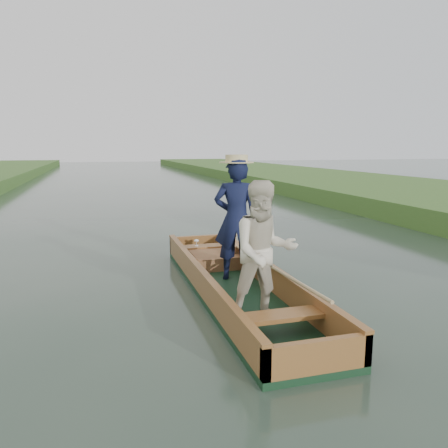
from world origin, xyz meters
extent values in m
plane|color=#283D30|center=(0.00, 0.00, 0.00)|extent=(120.00, 120.00, 0.00)
cube|color=#13311B|center=(0.00, 0.00, 0.04)|extent=(1.10, 5.00, 0.08)
cube|color=brown|center=(-0.51, 0.00, 0.24)|extent=(0.08, 5.00, 0.32)
cube|color=brown|center=(0.51, 0.00, 0.24)|extent=(0.08, 5.00, 0.32)
cube|color=brown|center=(0.00, 2.46, 0.24)|extent=(1.10, 0.08, 0.32)
cube|color=brown|center=(0.00, -2.46, 0.24)|extent=(1.10, 0.08, 0.32)
cube|color=brown|center=(-0.51, 0.00, 0.42)|extent=(0.10, 5.00, 0.04)
cube|color=brown|center=(0.51, 0.00, 0.42)|extent=(0.10, 5.00, 0.04)
cube|color=brown|center=(0.00, 1.90, 0.30)|extent=(0.94, 0.30, 0.05)
cube|color=brown|center=(0.00, -1.60, 0.30)|extent=(0.94, 0.30, 0.05)
imported|color=#101534|center=(0.18, 0.53, 1.03)|extent=(0.80, 0.66, 1.89)
cylinder|color=beige|center=(0.18, 0.53, 1.93)|extent=(0.52, 0.52, 0.12)
imported|color=beige|center=(-0.02, -1.13, 0.92)|extent=(0.86, 0.69, 1.67)
cube|color=maroon|center=(0.09, 1.41, 0.19)|extent=(0.85, 0.90, 0.22)
sphere|color=tan|center=(0.36, 1.31, 0.41)|extent=(0.19, 0.19, 0.19)
sphere|color=tan|center=(0.36, 1.30, 0.55)|extent=(0.14, 0.14, 0.14)
sphere|color=tan|center=(0.31, 1.30, 0.61)|extent=(0.05, 0.05, 0.05)
sphere|color=tan|center=(0.41, 1.30, 0.61)|extent=(0.05, 0.05, 0.05)
sphere|color=tan|center=(0.36, 1.24, 0.54)|extent=(0.06, 0.06, 0.06)
sphere|color=tan|center=(0.27, 1.29, 0.43)|extent=(0.07, 0.07, 0.07)
sphere|color=tan|center=(0.45, 1.29, 0.43)|extent=(0.07, 0.07, 0.07)
sphere|color=tan|center=(0.31, 1.28, 0.32)|extent=(0.08, 0.08, 0.08)
sphere|color=tan|center=(0.41, 1.28, 0.32)|extent=(0.08, 0.08, 0.08)
cylinder|color=silver|center=(-0.15, 1.90, 0.33)|extent=(0.07, 0.07, 0.01)
cylinder|color=silver|center=(-0.15, 1.90, 0.37)|extent=(0.01, 0.01, 0.08)
ellipsoid|color=silver|center=(-0.15, 1.90, 0.43)|extent=(0.09, 0.09, 0.05)
cylinder|color=tan|center=(0.43, 0.13, 0.46)|extent=(0.04, 4.16, 0.19)
camera|label=1|loc=(-1.86, -5.78, 2.13)|focal=35.00mm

